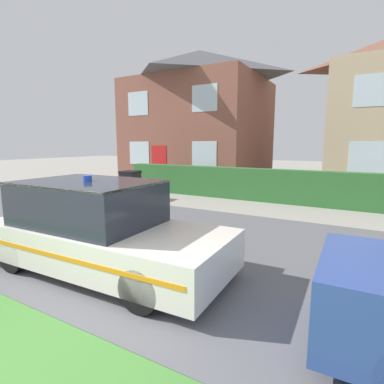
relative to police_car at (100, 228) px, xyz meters
name	(u,v)px	position (x,y,z in m)	size (l,w,h in m)	color
road_strip	(199,246)	(0.97, 1.86, -0.74)	(28.00, 6.54, 0.01)	#5B5B60
garden_hedge	(251,184)	(0.13, 7.70, -0.12)	(11.48, 0.54, 1.25)	#2D662D
police_car	(100,228)	(0.00, 0.00, 0.00)	(4.44, 1.96, 1.64)	black
house_left	(199,115)	(-5.27, 13.40, 3.23)	(8.04, 7.10, 7.81)	brown
wheelie_bin	(131,185)	(-4.13, 5.50, -0.17)	(0.73, 0.76, 1.13)	black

